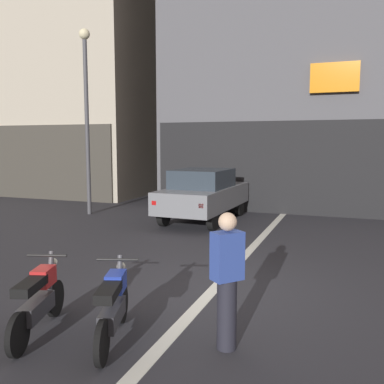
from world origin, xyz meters
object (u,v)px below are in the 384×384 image
motorcycle_blue_row_left_mid (113,306)px  person_by_motorcycles (227,280)px  car_grey_crossing_near (204,193)px  street_lamp (86,102)px  motorcycle_red_row_leftmost (38,300)px

motorcycle_blue_row_left_mid → person_by_motorcycles: (1.38, 0.31, 0.40)m
car_grey_crossing_near → motorcycle_blue_row_left_mid: (1.57, -8.08, -0.43)m
street_lamp → motorcycle_red_row_leftmost: street_lamp is taller
car_grey_crossing_near → motorcycle_red_row_leftmost: bearing=-86.2°
motorcycle_blue_row_left_mid → person_by_motorcycles: size_ratio=0.96×
person_by_motorcycles → motorcycle_red_row_leftmost: bearing=-169.0°
motorcycle_blue_row_left_mid → person_by_motorcycles: person_by_motorcycles is taller
street_lamp → motorcycle_blue_row_left_mid: (5.69, -7.90, -3.36)m
motorcycle_blue_row_left_mid → person_by_motorcycles: 1.47m
motorcycle_blue_row_left_mid → street_lamp: bearing=125.8°
car_grey_crossing_near → street_lamp: street_lamp is taller
street_lamp → motorcycle_blue_row_left_mid: size_ratio=3.87×
motorcycle_red_row_leftmost → motorcycle_blue_row_left_mid: size_ratio=1.01×
car_grey_crossing_near → motorcycle_blue_row_left_mid: size_ratio=2.60×
car_grey_crossing_near → motorcycle_red_row_leftmost: 8.27m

